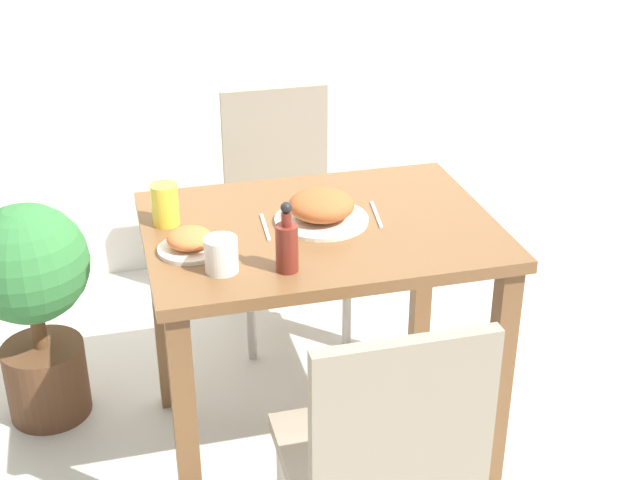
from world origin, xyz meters
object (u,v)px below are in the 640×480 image
object	(u,v)px
side_plate	(190,242)
juice_glass	(165,204)
potted_plant_left	(33,294)
chair_near	(383,458)
sauce_bottle	(287,245)
food_plate	(322,208)
chair_far	(283,198)
drink_cup	(221,255)

from	to	relation	value
side_plate	juice_glass	distance (m)	0.19
juice_glass	potted_plant_left	bearing A→B (deg)	149.01
chair_near	sauce_bottle	bearing A→B (deg)	-76.63
food_plate	sauce_bottle	size ratio (longest dim) A/B	1.41
side_plate	chair_far	bearing A→B (deg)	62.65
side_plate	chair_near	bearing A→B (deg)	-62.13
food_plate	drink_cup	bearing A→B (deg)	-145.73
drink_cup	potted_plant_left	size ratio (longest dim) A/B	0.12
chair_near	chair_far	size ratio (longest dim) A/B	1.00
drink_cup	juice_glass	distance (m)	0.34
drink_cup	potted_plant_left	bearing A→B (deg)	132.88
chair_near	drink_cup	xyz separation A→B (m)	(-0.28, 0.51, 0.30)
drink_cup	sauce_bottle	world-z (taller)	sauce_bottle
side_plate	juice_glass	size ratio (longest dim) A/B	1.45
chair_near	sauce_bottle	size ratio (longest dim) A/B	4.72
food_plate	potted_plant_left	distance (m)	0.98
chair_far	drink_cup	bearing A→B (deg)	-110.82
potted_plant_left	chair_far	bearing A→B (deg)	24.22
sauce_bottle	juice_glass	bearing A→B (deg)	127.48
side_plate	sauce_bottle	bearing A→B (deg)	-36.79
chair_near	side_plate	world-z (taller)	chair_near
sauce_bottle	potted_plant_left	bearing A→B (deg)	138.70
chair_far	side_plate	xyz separation A→B (m)	(-0.43, -0.84, 0.28)
side_plate	potted_plant_left	size ratio (longest dim) A/B	0.23
side_plate	food_plate	bearing A→B (deg)	12.81
food_plate	side_plate	distance (m)	0.40
drink_cup	juice_glass	size ratio (longest dim) A/B	0.77
juice_glass	side_plate	bearing A→B (deg)	-76.46
juice_glass	chair_near	bearing A→B (deg)	-65.08
chair_far	juice_glass	size ratio (longest dim) A/B	7.47
side_plate	potted_plant_left	world-z (taller)	side_plate
sauce_bottle	side_plate	bearing A→B (deg)	143.21
sauce_bottle	chair_near	bearing A→B (deg)	-76.63
chair_near	sauce_bottle	distance (m)	0.59
chair_near	side_plate	xyz separation A→B (m)	(-0.34, 0.64, 0.28)
side_plate	juice_glass	world-z (taller)	juice_glass
drink_cup	chair_near	bearing A→B (deg)	-61.72
food_plate	potted_plant_left	bearing A→B (deg)	157.72
drink_cup	juice_glass	world-z (taller)	juice_glass
food_plate	sauce_bottle	world-z (taller)	sauce_bottle
side_plate	drink_cup	distance (m)	0.15
juice_glass	chair_far	bearing A→B (deg)	53.81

